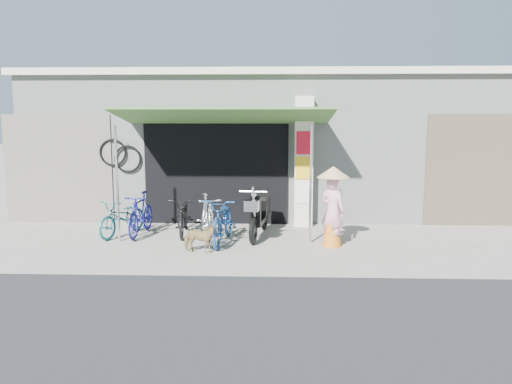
{
  "coord_description": "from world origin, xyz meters",
  "views": [
    {
      "loc": [
        0.17,
        -9.13,
        2.49
      ],
      "look_at": [
        -0.2,
        1.0,
        1.0
      ],
      "focal_mm": 35.0,
      "sensor_mm": 36.0,
      "label": 1
    }
  ],
  "objects_px": {
    "bike_silver": "(208,218)",
    "bike_navy": "(223,220)",
    "moped": "(260,214)",
    "bike_black": "(184,216)",
    "street_dog": "(199,239)",
    "bike_teal": "(123,217)",
    "bike_blue": "(141,214)",
    "nun": "(333,206)"
  },
  "relations": [
    {
      "from": "bike_blue",
      "to": "bike_silver",
      "type": "distance_m",
      "value": 1.59
    },
    {
      "from": "moped",
      "to": "bike_silver",
      "type": "bearing_deg",
      "value": -145.92
    },
    {
      "from": "bike_blue",
      "to": "bike_black",
      "type": "bearing_deg",
      "value": 11.37
    },
    {
      "from": "bike_teal",
      "to": "street_dog",
      "type": "xyz_separation_m",
      "value": [
        1.84,
        -1.36,
        -0.12
      ]
    },
    {
      "from": "bike_black",
      "to": "bike_navy",
      "type": "distance_m",
      "value": 1.15
    },
    {
      "from": "bike_black",
      "to": "street_dog",
      "type": "bearing_deg",
      "value": -75.72
    },
    {
      "from": "bike_teal",
      "to": "bike_blue",
      "type": "relative_size",
      "value": 0.98
    },
    {
      "from": "bike_black",
      "to": "bike_silver",
      "type": "bearing_deg",
      "value": -51.37
    },
    {
      "from": "bike_silver",
      "to": "nun",
      "type": "xyz_separation_m",
      "value": [
        2.49,
        -0.27,
        0.31
      ]
    },
    {
      "from": "nun",
      "to": "bike_blue",
      "type": "bearing_deg",
      "value": 27.72
    },
    {
      "from": "bike_navy",
      "to": "nun",
      "type": "distance_m",
      "value": 2.2
    },
    {
      "from": "bike_silver",
      "to": "moped",
      "type": "relative_size",
      "value": 0.85
    },
    {
      "from": "bike_silver",
      "to": "bike_blue",
      "type": "bearing_deg",
      "value": 145.58
    },
    {
      "from": "bike_teal",
      "to": "nun",
      "type": "bearing_deg",
      "value": 10.46
    },
    {
      "from": "moped",
      "to": "bike_black",
      "type": "bearing_deg",
      "value": -175.63
    },
    {
      "from": "bike_black",
      "to": "nun",
      "type": "distance_m",
      "value": 3.24
    },
    {
      "from": "bike_blue",
      "to": "moped",
      "type": "xyz_separation_m",
      "value": [
        2.55,
        0.01,
        0.03
      ]
    },
    {
      "from": "nun",
      "to": "bike_teal",
      "type": "bearing_deg",
      "value": 28.87
    },
    {
      "from": "street_dog",
      "to": "nun",
      "type": "bearing_deg",
      "value": -64.24
    },
    {
      "from": "bike_silver",
      "to": "street_dog",
      "type": "xyz_separation_m",
      "value": [
        -0.05,
        -0.89,
        -0.21
      ]
    },
    {
      "from": "bike_blue",
      "to": "bike_black",
      "type": "height_order",
      "value": "bike_blue"
    },
    {
      "from": "bike_silver",
      "to": "street_dog",
      "type": "relative_size",
      "value": 2.46
    },
    {
      "from": "bike_black",
      "to": "street_dog",
      "type": "relative_size",
      "value": 2.41
    },
    {
      "from": "street_dog",
      "to": "nun",
      "type": "xyz_separation_m",
      "value": [
        2.54,
        0.63,
        0.52
      ]
    },
    {
      "from": "bike_navy",
      "to": "street_dog",
      "type": "xyz_separation_m",
      "value": [
        -0.37,
        -0.82,
        -0.19
      ]
    },
    {
      "from": "bike_teal",
      "to": "street_dog",
      "type": "height_order",
      "value": "bike_teal"
    },
    {
      "from": "bike_teal",
      "to": "bike_silver",
      "type": "bearing_deg",
      "value": 6.07
    },
    {
      "from": "bike_blue",
      "to": "bike_silver",
      "type": "height_order",
      "value": "bike_silver"
    },
    {
      "from": "bike_blue",
      "to": "moped",
      "type": "distance_m",
      "value": 2.55
    },
    {
      "from": "bike_teal",
      "to": "nun",
      "type": "relative_size",
      "value": 0.96
    },
    {
      "from": "bike_black",
      "to": "bike_navy",
      "type": "relative_size",
      "value": 0.89
    },
    {
      "from": "bike_teal",
      "to": "moped",
      "type": "relative_size",
      "value": 0.8
    },
    {
      "from": "bike_silver",
      "to": "bike_navy",
      "type": "xyz_separation_m",
      "value": [
        0.32,
        -0.07,
        -0.02
      ]
    },
    {
      "from": "nun",
      "to": "moped",
      "type": "bearing_deg",
      "value": 10.6
    },
    {
      "from": "nun",
      "to": "bike_silver",
      "type": "bearing_deg",
      "value": 32.29
    },
    {
      "from": "bike_navy",
      "to": "bike_blue",
      "type": "bearing_deg",
      "value": 167.85
    },
    {
      "from": "bike_silver",
      "to": "nun",
      "type": "height_order",
      "value": "nun"
    },
    {
      "from": "bike_silver",
      "to": "moped",
      "type": "bearing_deg",
      "value": 9.22
    },
    {
      "from": "bike_teal",
      "to": "bike_navy",
      "type": "distance_m",
      "value": 2.28
    },
    {
      "from": "bike_navy",
      "to": "moped",
      "type": "xyz_separation_m",
      "value": [
        0.72,
        0.57,
        0.02
      ]
    },
    {
      "from": "street_dog",
      "to": "bike_black",
      "type": "bearing_deg",
      "value": 31.99
    },
    {
      "from": "bike_silver",
      "to": "bike_navy",
      "type": "distance_m",
      "value": 0.33
    }
  ]
}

